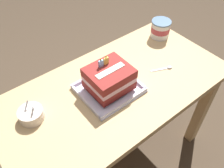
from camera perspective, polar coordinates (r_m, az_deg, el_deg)
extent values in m
plane|color=#4C3D2D|center=(1.79, 0.54, -16.63)|extent=(8.00, 8.00, 0.00)
cube|color=tan|center=(1.21, 0.77, -1.22)|extent=(1.20, 0.61, 0.04)
cube|color=tan|center=(1.68, 20.65, -5.77)|extent=(0.06, 0.06, 0.69)
cube|color=tan|center=(1.52, -22.23, -14.48)|extent=(0.06, 0.06, 0.69)
cube|color=tan|center=(1.86, 8.95, 3.29)|extent=(0.06, 0.06, 0.69)
cube|color=silver|center=(1.17, -0.79, -1.24)|extent=(0.28, 0.25, 0.01)
cube|color=silver|center=(1.11, 3.05, -4.43)|extent=(0.28, 0.01, 0.02)
cube|color=silver|center=(1.24, -4.24, 2.37)|extent=(0.28, 0.01, 0.02)
cube|color=silver|center=(1.12, -6.32, -4.03)|extent=(0.01, 0.23, 0.02)
cube|color=silver|center=(1.23, 4.22, 2.06)|extent=(0.01, 0.23, 0.02)
cube|color=maroon|center=(1.14, -0.81, 0.17)|extent=(0.20, 0.17, 0.04)
cube|color=beige|center=(1.12, -0.83, 1.42)|extent=(0.20, 0.17, 0.03)
cube|color=maroon|center=(1.09, -0.85, 2.73)|extent=(0.20, 0.17, 0.04)
cube|color=silver|center=(1.07, -0.43, 3.26)|extent=(0.15, 0.03, 0.00)
cube|color=#8CB7EA|center=(1.08, -2.67, 4.92)|extent=(0.02, 0.01, 0.03)
ellipsoid|color=yellow|center=(1.07, -2.72, 5.86)|extent=(0.01, 0.01, 0.01)
cube|color=#EFC64C|center=(1.10, -1.41, 5.57)|extent=(0.02, 0.01, 0.03)
ellipsoid|color=yellow|center=(1.08, -1.43, 6.51)|extent=(0.01, 0.01, 0.01)
cylinder|color=silver|center=(1.12, -18.65, -7.22)|extent=(0.11, 0.11, 0.03)
cylinder|color=silver|center=(1.10, -18.90, -6.58)|extent=(0.11, 0.11, 0.03)
cylinder|color=silver|center=(1.09, -18.43, -5.39)|extent=(0.01, 0.04, 0.05)
cylinder|color=silver|center=(1.09, -19.92, -5.35)|extent=(0.05, 0.03, 0.06)
cylinder|color=silver|center=(1.08, -18.36, -5.56)|extent=(0.02, 0.04, 0.05)
cylinder|color=white|center=(1.52, 11.48, 12.68)|extent=(0.11, 0.11, 0.10)
cylinder|color=#B23D47|center=(1.52, 11.51, 12.84)|extent=(0.11, 0.11, 0.03)
cylinder|color=slate|center=(1.49, 11.79, 14.39)|extent=(0.12, 0.12, 0.01)
ellipsoid|color=silver|center=(1.32, 13.63, 3.93)|extent=(0.03, 0.03, 0.01)
cube|color=silver|center=(1.30, 11.16, 3.38)|extent=(0.09, 0.05, 0.00)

